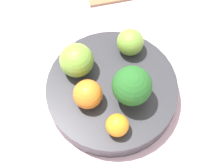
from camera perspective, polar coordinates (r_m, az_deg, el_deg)
The scene contains 8 objects.
ground_plane at distance 0.65m, azimuth 0.00°, elevation -2.54°, with size 6.00×6.00×0.00m, color gray.
table_surface at distance 0.64m, azimuth 0.00°, elevation -2.18°, with size 1.20×1.20×0.02m.
bowl at distance 0.61m, azimuth 0.00°, elevation -1.13°, with size 0.21×0.21×0.03m.
broccoli at distance 0.55m, azimuth 3.06°, elevation -0.34°, with size 0.06×0.06×0.07m.
apple_red at distance 0.61m, azimuth 2.79°, elevation 6.40°, with size 0.04×0.04×0.04m.
apple_green at distance 0.59m, azimuth -5.41°, elevation 3.61°, with size 0.05×0.05×0.05m.
orange_front at distance 0.55m, azimuth 0.81°, elevation -6.30°, with size 0.04×0.04×0.04m.
orange_back at distance 0.57m, azimuth -3.50°, elevation -1.89°, with size 0.05×0.05×0.05m.
Camera 1 is at (-0.22, 0.14, 0.59)m, focal length 60.00 mm.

